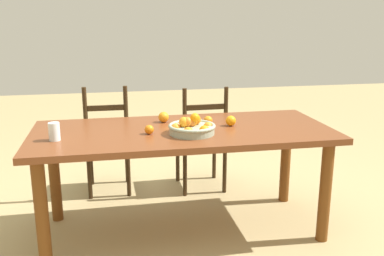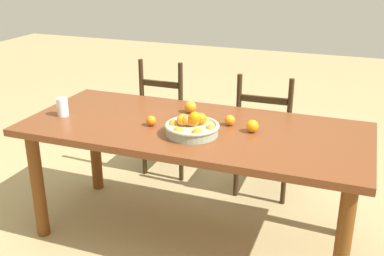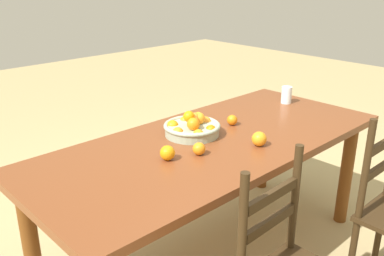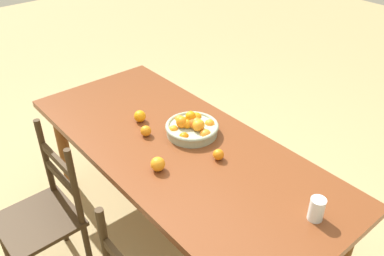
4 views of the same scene
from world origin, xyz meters
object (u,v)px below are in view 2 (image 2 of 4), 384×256
object	(u,v)px
chair_near_window	(265,138)
orange_loose_1	(252,126)
dining_table	(193,141)
chair_by_cabinet	(168,122)
drinking_glass	(63,107)
orange_loose_0	(151,121)
fruit_bowl	(192,127)
orange_loose_3	(230,120)
orange_loose_2	(190,107)

from	to	relation	value
chair_near_window	orange_loose_1	world-z (taller)	chair_near_window
dining_table	chair_near_window	world-z (taller)	chair_near_window
chair_by_cabinet	drinking_glass	bearing A→B (deg)	71.58
orange_loose_0	dining_table	bearing A→B (deg)	18.44
chair_near_window	fruit_bowl	distance (m)	0.98
chair_by_cabinet	fruit_bowl	bearing A→B (deg)	121.20
chair_by_cabinet	orange_loose_0	bearing A→B (deg)	108.03
dining_table	fruit_bowl	bearing A→B (deg)	-74.20
orange_loose_0	orange_loose_1	distance (m)	0.60
orange_loose_1	orange_loose_3	xyz separation A→B (m)	(-0.15, 0.06, -0.00)
chair_by_cabinet	fruit_bowl	world-z (taller)	chair_by_cabinet
chair_near_window	fruit_bowl	size ratio (longest dim) A/B	3.00
orange_loose_3	drinking_glass	xyz separation A→B (m)	(-1.04, -0.21, 0.03)
chair_near_window	orange_loose_0	bearing A→B (deg)	55.80
orange_loose_2	drinking_glass	distance (m)	0.81
dining_table	orange_loose_1	world-z (taller)	orange_loose_1
dining_table	chair_near_window	bearing A→B (deg)	68.24
fruit_bowl	orange_loose_3	xyz separation A→B (m)	(0.16, 0.22, -0.01)
fruit_bowl	orange_loose_1	world-z (taller)	fruit_bowl
chair_near_window	fruit_bowl	world-z (taller)	chair_near_window
fruit_bowl	orange_loose_2	distance (m)	0.38
chair_by_cabinet	orange_loose_2	bearing A→B (deg)	125.89
chair_near_window	orange_loose_2	xyz separation A→B (m)	(-0.40, -0.51, 0.36)
fruit_bowl	orange_loose_2	size ratio (longest dim) A/B	4.07
orange_loose_0	drinking_glass	distance (m)	0.60
dining_table	orange_loose_2	bearing A→B (deg)	115.07
orange_loose_3	chair_near_window	bearing A→B (deg)	81.66
fruit_bowl	orange_loose_1	size ratio (longest dim) A/B	4.30
orange_loose_3	drinking_glass	size ratio (longest dim) A/B	0.56
orange_loose_0	orange_loose_3	world-z (taller)	orange_loose_3
chair_near_window	orange_loose_3	xyz separation A→B (m)	(-0.10, -0.65, 0.35)
orange_loose_0	fruit_bowl	bearing A→B (deg)	-10.00
fruit_bowl	orange_loose_3	distance (m)	0.27
orange_loose_0	orange_loose_2	size ratio (longest dim) A/B	0.79
orange_loose_0	orange_loose_1	bearing A→B (deg)	10.41
dining_table	drinking_glass	bearing A→B (deg)	-172.14
dining_table	orange_loose_3	distance (m)	0.25
orange_loose_1	orange_loose_2	bearing A→B (deg)	156.81
drinking_glass	chair_near_window	bearing A→B (deg)	36.96
chair_near_window	orange_loose_0	size ratio (longest dim) A/B	15.41
chair_near_window	orange_loose_0	distance (m)	1.04
dining_table	orange_loose_3	world-z (taller)	orange_loose_3
chair_by_cabinet	drinking_glass	world-z (taller)	chair_by_cabinet
orange_loose_1	fruit_bowl	bearing A→B (deg)	-153.41
fruit_bowl	drinking_glass	bearing A→B (deg)	179.14
dining_table	orange_loose_0	xyz separation A→B (m)	(-0.24, -0.08, 0.13)
orange_loose_0	orange_loose_3	xyz separation A→B (m)	(0.44, 0.17, 0.00)
orange_loose_3	fruit_bowl	bearing A→B (deg)	-126.68
orange_loose_1	chair_near_window	bearing A→B (deg)	94.60
orange_loose_0	orange_loose_3	bearing A→B (deg)	21.11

